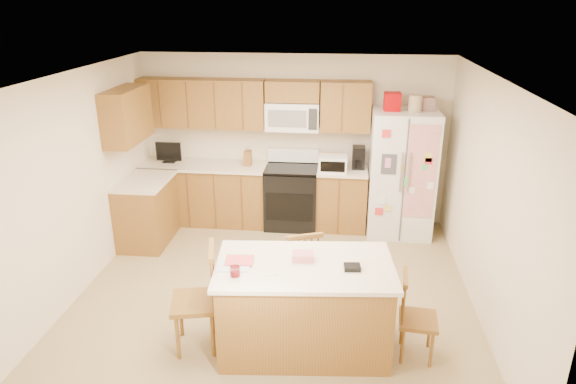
# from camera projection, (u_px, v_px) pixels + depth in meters

# --- Properties ---
(ground) EXTENTS (4.50, 4.50, 0.00)m
(ground) POSITION_uv_depth(u_px,v_px,m) (275.00, 293.00, 6.01)
(ground) COLOR #998560
(ground) RESTS_ON ground
(room_shell) EXTENTS (4.60, 4.60, 2.52)m
(room_shell) POSITION_uv_depth(u_px,v_px,m) (274.00, 177.00, 5.50)
(room_shell) COLOR beige
(room_shell) RESTS_ON ground
(cabinetry) EXTENTS (3.36, 1.56, 2.15)m
(cabinetry) POSITION_uv_depth(u_px,v_px,m) (224.00, 168.00, 7.45)
(cabinetry) COLOR #905E2B
(cabinetry) RESTS_ON ground
(stove) EXTENTS (0.76, 0.65, 1.13)m
(stove) POSITION_uv_depth(u_px,v_px,m) (292.00, 195.00, 7.64)
(stove) COLOR black
(stove) RESTS_ON ground
(refrigerator) EXTENTS (0.90, 0.79, 2.04)m
(refrigerator) POSITION_uv_depth(u_px,v_px,m) (401.00, 172.00, 7.26)
(refrigerator) COLOR white
(refrigerator) RESTS_ON ground
(island) EXTENTS (1.74, 1.11, 1.00)m
(island) POSITION_uv_depth(u_px,v_px,m) (304.00, 306.00, 4.94)
(island) COLOR #905E2B
(island) RESTS_ON ground
(windsor_chair_left) EXTENTS (0.53, 0.55, 1.07)m
(windsor_chair_left) POSITION_uv_depth(u_px,v_px,m) (198.00, 301.00, 4.93)
(windsor_chair_left) COLOR #905E2B
(windsor_chair_left) RESTS_ON ground
(windsor_chair_back) EXTENTS (0.52, 0.50, 0.95)m
(windsor_chair_back) POSITION_uv_depth(u_px,v_px,m) (301.00, 270.00, 5.60)
(windsor_chair_back) COLOR #905E2B
(windsor_chair_back) RESTS_ON ground
(windsor_chair_right) EXTENTS (0.38, 0.40, 0.86)m
(windsor_chair_right) POSITION_uv_depth(u_px,v_px,m) (416.00, 319.00, 4.83)
(windsor_chair_right) COLOR #905E2B
(windsor_chair_right) RESTS_ON ground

